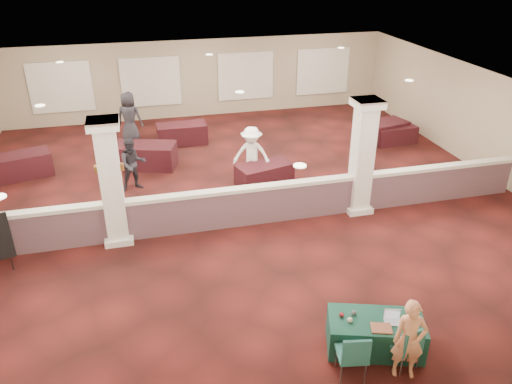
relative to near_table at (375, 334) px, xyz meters
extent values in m
plane|color=#451311|center=(-1.07, 6.50, -0.33)|extent=(16.00, 16.00, 0.00)
cube|color=gray|center=(-1.07, 14.50, 1.27)|extent=(16.00, 0.04, 3.20)
cube|color=gray|center=(-1.07, -1.50, 1.27)|extent=(16.00, 0.04, 3.20)
cube|color=gray|center=(6.93, 6.50, 1.27)|extent=(0.04, 16.00, 3.20)
cube|color=silver|center=(-1.07, 6.50, 2.87)|extent=(16.00, 16.00, 0.02)
cube|color=brown|center=(-1.07, 5.00, 0.17)|extent=(15.60, 0.20, 1.00)
cube|color=beige|center=(-1.07, 5.00, 0.72)|extent=(15.60, 0.28, 0.10)
cube|color=white|center=(-4.57, 5.00, 1.27)|extent=(0.50, 0.50, 3.20)
cube|color=white|center=(-4.57, 5.00, -0.25)|extent=(0.70, 0.70, 0.16)
cube|color=white|center=(-4.57, 5.00, 2.77)|extent=(0.72, 0.72, 0.20)
cube|color=white|center=(1.93, 5.00, 1.27)|extent=(0.50, 0.50, 3.20)
cube|color=white|center=(1.93, 5.00, -0.25)|extent=(0.70, 0.70, 0.16)
cube|color=white|center=(1.93, 5.00, 2.77)|extent=(0.72, 0.72, 0.20)
cylinder|color=brown|center=(-4.85, 5.00, 1.67)|extent=(0.12, 0.12, 0.18)
cylinder|color=white|center=(-4.85, 5.00, 1.67)|extent=(0.09, 0.09, 0.10)
cylinder|color=brown|center=(-4.29, 5.00, 1.67)|extent=(0.12, 0.12, 0.18)
cylinder|color=white|center=(-4.29, 5.00, 1.67)|extent=(0.09, 0.09, 0.10)
cube|color=#0E3428|center=(0.00, 0.00, 0.00)|extent=(1.90, 1.35, 0.66)
cube|color=#1E5A58|center=(0.29, -0.50, 0.13)|extent=(0.57, 0.57, 0.06)
cube|color=#1E5A58|center=(0.34, -0.71, 0.39)|extent=(0.45, 0.16, 0.45)
cylinder|color=slate|center=(0.15, -0.74, -0.12)|extent=(0.03, 0.03, 0.43)
cylinder|color=slate|center=(0.53, -0.64, -0.12)|extent=(0.03, 0.03, 0.43)
cylinder|color=slate|center=(0.06, -0.36, -0.12)|extent=(0.03, 0.03, 0.43)
cylinder|color=slate|center=(0.43, -0.26, -0.12)|extent=(0.03, 0.03, 0.43)
cube|color=#1E5A58|center=(-0.69, -0.50, 0.16)|extent=(0.58, 0.58, 0.06)
cube|color=#1E5A58|center=(-0.74, -0.72, 0.43)|extent=(0.48, 0.14, 0.48)
cylinder|color=slate|center=(-0.93, -0.66, -0.10)|extent=(0.03, 0.03, 0.45)
cylinder|color=slate|center=(-0.53, -0.74, -0.10)|extent=(0.03, 0.03, 0.45)
cylinder|color=slate|center=(-0.86, -0.26, -0.10)|extent=(0.03, 0.03, 0.45)
cylinder|color=slate|center=(-0.45, -0.34, -0.10)|extent=(0.03, 0.03, 0.45)
cylinder|color=black|center=(-6.95, 4.28, 0.42)|extent=(0.03, 0.03, 1.50)
imported|color=tan|center=(0.23, -0.70, 0.44)|extent=(0.64, 0.53, 1.54)
cube|color=black|center=(-3.65, 9.50, 0.07)|extent=(2.16, 1.52, 0.79)
cube|color=black|center=(-0.17, 7.21, 0.01)|extent=(1.85, 1.26, 0.69)
cube|color=black|center=(5.43, 9.50, -0.01)|extent=(1.65, 0.92, 0.65)
cube|color=black|center=(-7.57, 9.70, 0.05)|extent=(2.03, 1.40, 0.75)
cube|color=black|center=(-2.23, 11.41, 0.04)|extent=(1.81, 0.92, 0.73)
cube|color=black|center=(5.04, 9.70, 0.05)|extent=(2.06, 1.38, 0.76)
imported|color=black|center=(-4.06, 7.88, 0.49)|extent=(0.86, 0.59, 1.64)
imported|color=silver|center=(-0.49, 7.58, 0.56)|extent=(1.25, 0.89, 1.78)
imported|color=black|center=(3.64, 8.00, 0.57)|extent=(1.13, 1.06, 1.80)
imported|color=black|center=(-4.05, 11.93, 0.63)|extent=(1.07, 0.83, 1.92)
cube|color=silver|center=(0.24, -0.13, 0.34)|extent=(0.35, 0.29, 0.02)
cube|color=silver|center=(0.28, -0.03, 0.45)|extent=(0.29, 0.10, 0.20)
cube|color=#ADB6D0|center=(0.27, -0.03, 0.43)|extent=(0.26, 0.09, 0.17)
cube|color=#C1521E|center=(-0.03, -0.23, 0.34)|extent=(0.43, 0.37, 0.03)
sphere|color=#BFB29D|center=(-0.50, 0.07, 0.38)|extent=(0.10, 0.10, 0.10)
sphere|color=maroon|center=(-0.59, 0.24, 0.38)|extent=(0.09, 0.09, 0.09)
sphere|color=#434448|center=(-0.35, 0.23, 0.38)|extent=(0.09, 0.09, 0.09)
cube|color=red|center=(0.48, -0.42, 0.34)|extent=(0.11, 0.06, 0.01)
camera|label=1|loc=(-3.83, -6.25, 6.47)|focal=35.00mm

